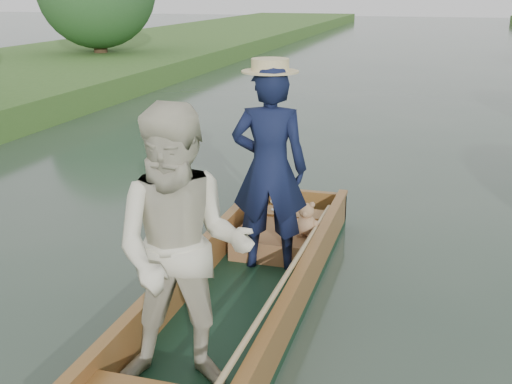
# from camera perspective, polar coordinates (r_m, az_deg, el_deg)

# --- Properties ---
(ground) EXTENTS (120.00, 120.00, 0.00)m
(ground) POSITION_cam_1_polar(r_m,az_deg,el_deg) (5.57, -1.77, -11.18)
(ground) COLOR #283D30
(ground) RESTS_ON ground
(punt) EXTENTS (1.12, 5.00, 2.07)m
(punt) POSITION_cam_1_polar(r_m,az_deg,el_deg) (5.08, -2.39, -4.47)
(punt) COLOR black
(punt) RESTS_ON ground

